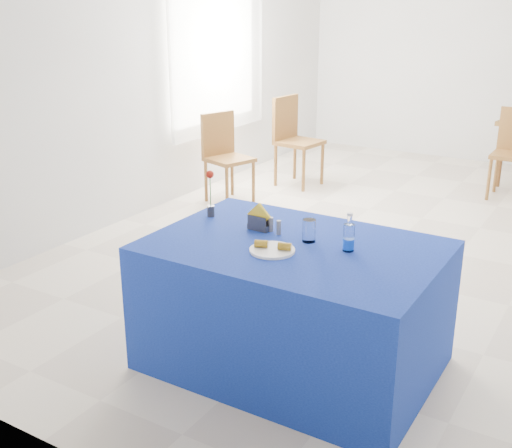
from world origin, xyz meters
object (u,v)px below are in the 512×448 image
Objects in this scene: blue_table at (293,306)px; chair_win_b at (293,134)px; plate at (272,250)px; chair_win_a at (224,151)px; water_bottle at (349,238)px.

blue_table is 3.94m from chair_win_b.
plate is at bearing -146.77° from chair_win_b.
blue_table is at bearing -145.06° from chair_win_b.
blue_table is (0.05, 0.16, -0.39)m from plate.
chair_win_a reaches higher than plate.
plate is at bearing -123.83° from chair_win_a.
blue_table is 1.72× the size of chair_win_a.
chair_win_a reaches higher than blue_table.
chair_win_a is at bearing 128.24° from plate.
blue_table is at bearing 71.93° from plate.
chair_win_b is (-2.14, 3.40, -0.25)m from water_bottle.
chair_win_a is (-2.16, 2.52, 0.16)m from blue_table.
blue_table is 0.54m from water_bottle.
chair_win_a is (-2.46, 2.46, -0.29)m from water_bottle.
chair_win_a is 0.92× the size of chair_win_b.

